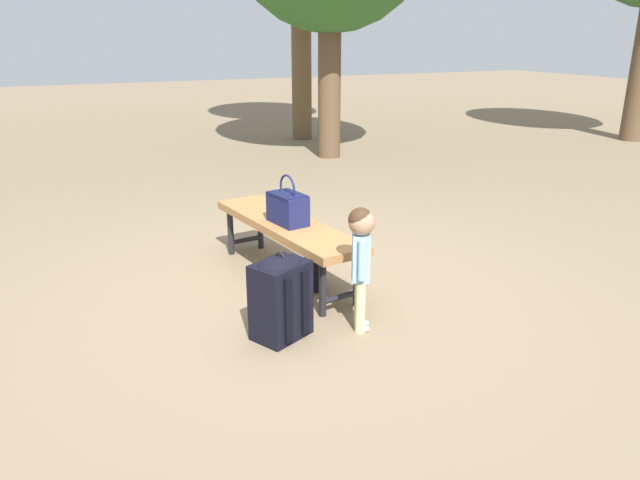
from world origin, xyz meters
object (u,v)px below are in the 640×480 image
Objects in this scene: handbag at (288,207)px; child_standing at (361,251)px; backpack_small at (313,270)px; park_bench at (287,229)px; backpack_large at (280,295)px.

child_standing is at bearing 6.35° from handbag.
backpack_small is (-0.70, -0.00, -0.38)m from child_standing.
park_bench is 5.64× the size of backpack_small.
child_standing is at bearing 5.55° from park_bench.
backpack_large is 1.91× the size of backpack_small.
backpack_large reaches higher than backpack_small.
child_standing reaches higher than backpack_small.
backpack_large is (-0.12, -0.48, -0.25)m from child_standing.
park_bench is 0.95m from backpack_large.
backpack_large is (0.86, -0.39, -0.12)m from park_bench.
handbag is 0.94m from backpack_large.
backpack_small is at bearing -179.65° from child_standing.
backpack_large is at bearing -25.10° from handbag.
park_bench is 2.95× the size of backpack_large.
handbag is at bearing 154.90° from backpack_large.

